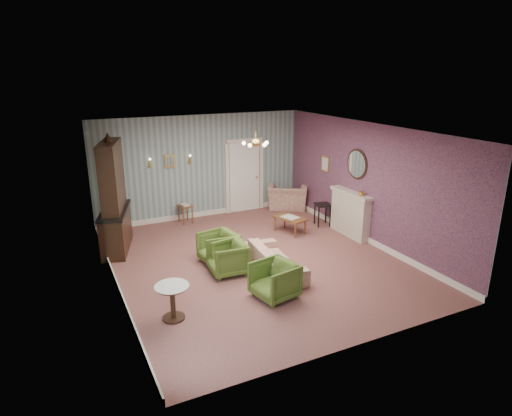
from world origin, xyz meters
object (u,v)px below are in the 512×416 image
olive_chair_a (275,279)px  pedestal_table (173,302)px  wingback_chair (288,192)px  dresser (113,194)px  side_table_black (322,215)px  olive_chair_b (227,256)px  sofa_chintz (275,256)px  olive_chair_c (218,246)px  coffee_table (290,225)px  fireplace (350,214)px

olive_chair_a → pedestal_table: size_ratio=1.19×
olive_chair_a → wingback_chair: 5.53m
dresser → side_table_black: size_ratio=4.44×
olive_chair_b → sofa_chintz: bearing=72.7°
olive_chair_c → wingback_chair: bearing=120.7°
wingback_chair → coffee_table: bearing=93.8°
wingback_chair → olive_chair_c: bearing=71.6°
fireplace → coffee_table: bearing=148.0°
sofa_chintz → coffee_table: bearing=-32.9°
wingback_chair → pedestal_table: 6.68m
wingback_chair → olive_chair_b: bearing=76.9°
sofa_chintz → side_table_black: sofa_chintz is taller
olive_chair_a → dresser: size_ratio=0.28×
dresser → coffee_table: size_ratio=3.20×
coffee_table → dresser: bearing=168.7°
wingback_chair → fireplace: bearing=128.3°
olive_chair_c → coffee_table: 2.51m
wingback_chair → side_table_black: wingback_chair is taller
sofa_chintz → dresser: 4.00m
sofa_chintz → fireplace: size_ratio=1.32×
olive_chair_a → sofa_chintz: bearing=139.8°
olive_chair_a → wingback_chair: bearing=136.4°
dresser → sofa_chintz: bearing=-27.3°
side_table_black → olive_chair_b: bearing=-155.2°
olive_chair_c → sofa_chintz: 1.31m
sofa_chintz → olive_chair_b: bearing=73.2°
olive_chair_c → pedestal_table: 2.38m
fireplace → pedestal_table: bearing=-159.7°
olive_chair_b → wingback_chair: bearing=139.1°
coffee_table → fireplace: bearing=-32.0°
wingback_chair → coffee_table: wingback_chair is taller
sofa_chintz → side_table_black: 3.19m
olive_chair_a → side_table_black: bearing=122.6°
olive_chair_a → olive_chair_c: bearing=179.9°
fireplace → olive_chair_b: bearing=-169.5°
coffee_table → pedestal_table: pedestal_table is taller
pedestal_table → dresser: bearing=95.6°
side_table_black → pedestal_table: (-4.95, -2.83, 0.01)m
olive_chair_b → side_table_black: size_ratio=1.24×
dresser → olive_chair_c: bearing=-26.0°
olive_chair_c → sofa_chintz: olive_chair_c is taller
pedestal_table → fireplace: bearing=20.3°
olive_chair_a → sofa_chintz: olive_chair_a is taller
olive_chair_c → pedestal_table: olive_chair_c is taller
olive_chair_a → olive_chair_c: olive_chair_a is taller
dresser → fireplace: (5.51, -1.65, -0.78)m
olive_chair_c → coffee_table: (2.34, 0.90, -0.16)m
dresser → fireplace: size_ratio=1.94×
wingback_chair → pedestal_table: bearing=75.3°
olive_chair_b → olive_chair_c: (0.03, 0.58, -0.00)m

